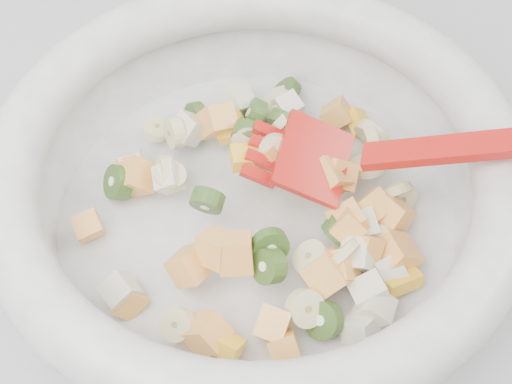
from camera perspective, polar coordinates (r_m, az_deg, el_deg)
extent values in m
cylinder|color=silver|center=(0.56, 0.00, -2.33)|extent=(0.29, 0.29, 0.02)
torus|color=silver|center=(0.51, 0.00, 2.03)|extent=(0.36, 0.36, 0.04)
cylinder|color=beige|center=(0.50, -5.72, -9.59)|extent=(0.03, 0.03, 0.02)
cylinder|color=beige|center=(0.50, 3.59, -8.45)|extent=(0.03, 0.02, 0.03)
cylinder|color=beige|center=(0.56, -0.56, 3.64)|extent=(0.03, 0.02, 0.03)
cylinder|color=beige|center=(0.56, 8.10, 1.90)|extent=(0.03, 0.03, 0.02)
cylinder|color=beige|center=(0.54, 1.42, 3.00)|extent=(0.03, 0.03, 0.02)
cylinder|color=beige|center=(0.60, -7.23, 4.55)|extent=(0.03, 0.03, 0.01)
cylinder|color=beige|center=(0.53, 8.95, -3.57)|extent=(0.03, 0.02, 0.03)
cylinder|color=beige|center=(0.55, -6.67, 1.31)|extent=(0.02, 0.03, 0.04)
cylinder|color=beige|center=(0.51, 6.16, -4.53)|extent=(0.04, 0.03, 0.03)
cylinder|color=beige|center=(0.51, 4.02, -4.83)|extent=(0.03, 0.03, 0.02)
cylinder|color=beige|center=(0.56, 10.46, -0.45)|extent=(0.04, 0.02, 0.04)
cylinder|color=beige|center=(0.59, 8.44, 4.09)|extent=(0.03, 0.03, 0.03)
cylinder|color=beige|center=(0.58, -5.94, 4.33)|extent=(0.02, 0.03, 0.03)
cylinder|color=beige|center=(0.61, 1.58, 6.37)|extent=(0.03, 0.04, 0.03)
cylinder|color=beige|center=(0.61, 2.36, 6.21)|extent=(0.02, 0.03, 0.03)
cylinder|color=beige|center=(0.57, 1.67, 4.93)|extent=(0.02, 0.03, 0.03)
cylinder|color=beige|center=(0.55, 10.01, 0.00)|extent=(0.03, 0.02, 0.03)
cylinder|color=beige|center=(0.55, -6.30, 1.13)|extent=(0.03, 0.03, 0.01)
cylinder|color=beige|center=(0.55, 2.94, 3.39)|extent=(0.03, 0.02, 0.03)
cylinder|color=beige|center=(0.58, 8.37, 3.61)|extent=(0.02, 0.03, 0.03)
cube|color=#EAA84A|center=(0.50, -1.45, -4.48)|extent=(0.03, 0.03, 0.03)
cube|color=#EAA84A|center=(0.49, -3.66, -10.21)|extent=(0.04, 0.03, 0.03)
cube|color=#EAA84A|center=(0.57, 5.74, 3.14)|extent=(0.02, 0.02, 0.02)
cube|color=#EAA84A|center=(0.58, -2.84, 5.18)|extent=(0.03, 0.03, 0.03)
cube|color=#EAA84A|center=(0.52, 6.72, -2.59)|extent=(0.03, 0.03, 0.03)
cube|color=#EAA84A|center=(0.51, 5.15, -5.94)|extent=(0.04, 0.03, 0.04)
cube|color=#EAA84A|center=(0.49, 2.04, -11.27)|extent=(0.02, 0.03, 0.03)
cube|color=#EAA84A|center=(0.51, -4.80, -5.34)|extent=(0.04, 0.04, 0.03)
cube|color=#EAA84A|center=(0.56, -8.84, 1.13)|extent=(0.04, 0.03, 0.04)
cube|color=#EAA84A|center=(0.51, 5.91, -5.57)|extent=(0.03, 0.03, 0.04)
cube|color=#EAA84A|center=(0.54, 8.53, -1.03)|extent=(0.03, 0.03, 0.03)
cube|color=#EAA84A|center=(0.61, 5.88, 5.68)|extent=(0.03, 0.03, 0.03)
cube|color=#EAA84A|center=(0.54, 5.27, 0.96)|extent=(0.04, 0.03, 0.03)
cube|color=#EAA84A|center=(0.55, -12.11, -2.42)|extent=(0.02, 0.02, 0.02)
cube|color=#EAA84A|center=(0.53, 6.78, -2.28)|extent=(0.03, 0.02, 0.03)
cube|color=#EAA84A|center=(0.53, 10.11, -4.49)|extent=(0.03, 0.03, 0.03)
cube|color=#EAA84A|center=(0.54, 9.94, -1.74)|extent=(0.03, 0.03, 0.03)
cube|color=#EAA84A|center=(0.49, 1.24, -9.64)|extent=(0.03, 0.03, 0.03)
cube|color=#EAA84A|center=(0.55, 3.02, 2.83)|extent=(0.03, 0.02, 0.03)
cube|color=#EAA84A|center=(0.52, 7.81, -4.18)|extent=(0.03, 0.03, 0.03)
cube|color=#EAA84A|center=(0.50, -2.93, -4.14)|extent=(0.03, 0.03, 0.03)
cube|color=#EAA84A|center=(0.54, 1.41, 2.59)|extent=(0.04, 0.04, 0.03)
cube|color=#EAA84A|center=(0.52, -9.46, -7.59)|extent=(0.03, 0.03, 0.03)
cube|color=#EAA84A|center=(0.54, 5.82, 1.25)|extent=(0.03, 0.03, 0.04)
cylinder|color=#508E2F|center=(0.50, 0.96, -5.42)|extent=(0.03, 0.03, 0.03)
cylinder|color=#508E2F|center=(0.57, 2.21, 5.05)|extent=(0.03, 0.03, 0.04)
cylinder|color=#508E2F|center=(0.56, -9.99, 0.70)|extent=(0.03, 0.04, 0.03)
cylinder|color=#508E2F|center=(0.62, 2.09, 7.18)|extent=(0.03, 0.04, 0.03)
cylinder|color=#508E2F|center=(0.60, -4.37, 5.42)|extent=(0.02, 0.03, 0.03)
cylinder|color=#508E2F|center=(0.59, -0.16, 5.57)|extent=(0.03, 0.04, 0.04)
cylinder|color=#508E2F|center=(0.56, -0.54, 4.28)|extent=(0.03, 0.02, 0.03)
cylinder|color=#508E2F|center=(0.50, 4.93, -9.28)|extent=(0.03, 0.04, 0.03)
cylinder|color=#508E2F|center=(0.52, -3.56, -0.61)|extent=(0.03, 0.03, 0.03)
cylinder|color=#508E2F|center=(0.50, 1.03, -3.93)|extent=(0.03, 0.02, 0.04)
cylinder|color=#508E2F|center=(0.52, 6.09, -2.80)|extent=(0.02, 0.03, 0.03)
cube|color=beige|center=(0.53, 7.40, -2.54)|extent=(0.02, 0.03, 0.03)
cube|color=beige|center=(0.55, -6.36, 1.00)|extent=(0.02, 0.02, 0.03)
cube|color=beige|center=(0.58, -4.92, 4.62)|extent=(0.03, 0.03, 0.03)
cube|color=beige|center=(0.51, 8.62, -8.32)|extent=(0.03, 0.03, 0.03)
cube|color=beige|center=(0.51, 8.34, -7.43)|extent=(0.03, 0.02, 0.03)
cube|color=beige|center=(0.60, 2.45, 6.26)|extent=(0.02, 0.02, 0.02)
cube|color=beige|center=(0.53, 9.53, -5.77)|extent=(0.02, 0.03, 0.03)
cube|color=beige|center=(0.52, 7.55, -4.54)|extent=(0.03, 0.03, 0.03)
cube|color=beige|center=(0.51, -9.83, -7.05)|extent=(0.03, 0.03, 0.03)
cube|color=beige|center=(0.57, -8.89, 1.88)|extent=(0.02, 0.03, 0.03)
cube|color=beige|center=(0.51, 7.59, -9.84)|extent=(0.03, 0.03, 0.03)
cube|color=beige|center=(0.61, -1.47, 6.66)|extent=(0.03, 0.03, 0.03)
cube|color=beige|center=(0.55, 1.67, 3.00)|extent=(0.03, 0.02, 0.03)
cube|color=yellow|center=(0.49, -2.26, -11.03)|extent=(0.03, 0.03, 0.02)
cube|color=yellow|center=(0.53, 10.47, -6.35)|extent=(0.03, 0.02, 0.02)
cube|color=yellow|center=(0.61, 7.51, 5.00)|extent=(0.02, 0.02, 0.02)
cube|color=yellow|center=(0.58, -1.88, 4.70)|extent=(0.02, 0.03, 0.02)
cube|color=yellow|center=(0.54, -0.55, 2.52)|extent=(0.03, 0.02, 0.01)
cube|color=#B6160F|center=(0.53, 4.18, 2.43)|extent=(0.07, 0.07, 0.03)
cube|color=#B6160F|center=(0.55, 1.02, 4.38)|extent=(0.03, 0.02, 0.02)
cube|color=#B6160F|center=(0.54, 0.75, 3.35)|extent=(0.03, 0.02, 0.02)
cube|color=#B6160F|center=(0.53, 0.47, 2.28)|extent=(0.03, 0.02, 0.02)
cube|color=#B6160F|center=(0.52, 0.18, 1.17)|extent=(0.03, 0.02, 0.02)
cube|color=#B6160F|center=(0.50, 17.47, 3.35)|extent=(0.16, 0.09, 0.07)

